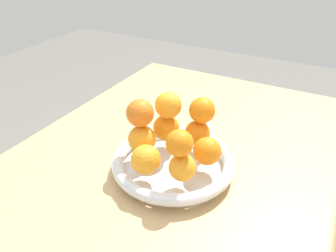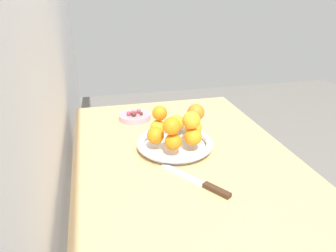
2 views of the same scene
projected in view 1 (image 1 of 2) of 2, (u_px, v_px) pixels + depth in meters
dining_table at (172, 188)px, 0.83m from camera, size 1.10×0.76×0.74m
fruit_bowl at (173, 163)px, 0.74m from camera, size 0.27×0.27×0.04m
orange_0 at (207, 151)px, 0.69m from camera, size 0.06×0.06×0.06m
orange_1 at (197, 133)px, 0.76m from camera, size 0.06×0.06×0.06m
orange_2 at (166, 128)px, 0.77m from camera, size 0.06×0.06×0.06m
orange_3 at (142, 139)px, 0.73m from camera, size 0.06×0.06×0.06m
orange_4 at (146, 160)px, 0.67m from camera, size 0.06×0.06×0.06m
orange_5 at (182, 167)px, 0.65m from camera, size 0.06×0.06×0.06m
orange_6 at (180, 143)px, 0.62m from camera, size 0.05×0.05×0.05m
orange_7 at (202, 110)px, 0.73m from camera, size 0.06×0.06×0.06m
orange_8 at (168, 105)px, 0.74m from camera, size 0.06×0.06×0.06m
orange_9 at (140, 113)px, 0.71m from camera, size 0.06×0.06×0.06m
knife at (206, 121)px, 0.93m from camera, size 0.23×0.16×0.01m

